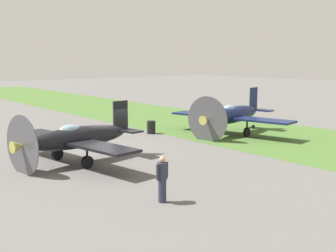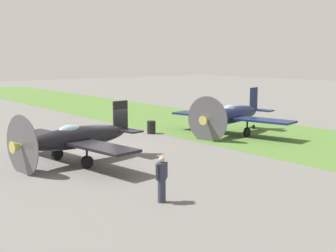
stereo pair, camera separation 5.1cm
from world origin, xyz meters
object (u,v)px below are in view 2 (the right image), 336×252
at_px(airplane_wingman, 232,115).
at_px(fuel_drum, 151,127).
at_px(airplane_lead, 76,138).
at_px(ground_crew_chief, 162,178).

bearing_deg(airplane_wingman, fuel_drum, 35.83).
relative_size(airplane_lead, airplane_wingman, 0.96).
bearing_deg(fuel_drum, ground_crew_chief, 145.62).
bearing_deg(fuel_drum, airplane_lead, 120.77).
distance_m(airplane_lead, airplane_wingman, 12.50).
bearing_deg(ground_crew_chief, airplane_wingman, 22.09).
relative_size(airplane_lead, ground_crew_chief, 5.05).
bearing_deg(airplane_wingman, ground_crew_chief, 111.22).
relative_size(airplane_lead, fuel_drum, 9.72).
xyz_separation_m(airplane_lead, ground_crew_chief, (-7.66, 0.39, -0.38)).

